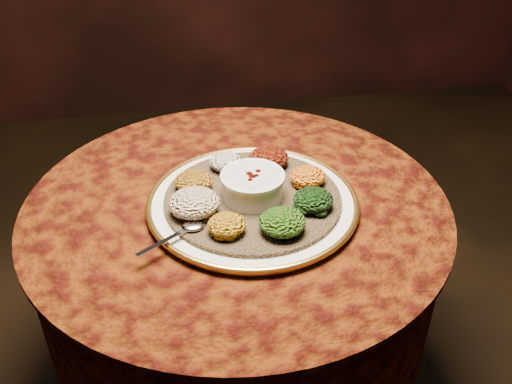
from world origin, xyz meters
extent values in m
cylinder|color=black|center=(0.00, 0.00, 0.34)|extent=(0.12, 0.12, 0.68)
cylinder|color=black|center=(0.00, 0.00, 0.70)|extent=(0.80, 0.80, 0.04)
cylinder|color=#4A1C06|center=(0.00, 0.00, 0.56)|extent=(0.93, 0.93, 0.34)
cylinder|color=#4A1C06|center=(0.00, 0.00, 0.73)|extent=(0.96, 0.96, 0.01)
cylinder|color=silver|center=(0.03, -0.03, 0.74)|extent=(0.58, 0.58, 0.02)
torus|color=#BC892F|center=(0.03, -0.03, 0.75)|extent=(0.47, 0.47, 0.01)
cylinder|color=brown|center=(0.03, -0.03, 0.76)|extent=(0.48, 0.48, 0.01)
cylinder|color=silver|center=(0.03, -0.03, 0.79)|extent=(0.13, 0.13, 0.06)
cylinder|color=silver|center=(0.03, -0.03, 0.82)|extent=(0.14, 0.14, 0.01)
cylinder|color=#5B0E04|center=(0.03, -0.03, 0.81)|extent=(0.11, 0.11, 0.01)
ellipsoid|color=silver|center=(-0.11, -0.12, 0.77)|extent=(0.05, 0.03, 0.01)
cube|color=silver|center=(-0.17, -0.16, 0.77)|extent=(0.12, 0.08, 0.00)
ellipsoid|color=silver|center=(-0.01, 0.10, 0.78)|extent=(0.08, 0.07, 0.04)
ellipsoid|color=black|center=(0.09, 0.09, 0.78)|extent=(0.09, 0.09, 0.05)
ellipsoid|color=#AF700E|center=(0.16, 0.00, 0.78)|extent=(0.08, 0.08, 0.04)
ellipsoid|color=black|center=(0.15, -0.09, 0.78)|extent=(0.09, 0.08, 0.04)
ellipsoid|color=#B0420B|center=(0.07, -0.16, 0.79)|extent=(0.10, 0.09, 0.05)
ellipsoid|color=#A87E0E|center=(-0.04, -0.14, 0.78)|extent=(0.08, 0.07, 0.04)
ellipsoid|color=maroon|center=(-0.10, -0.07, 0.79)|extent=(0.11, 0.10, 0.05)
ellipsoid|color=#896110|center=(-0.09, 0.02, 0.78)|extent=(0.09, 0.08, 0.04)
camera|label=1|loc=(-0.15, -1.04, 1.48)|focal=40.00mm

